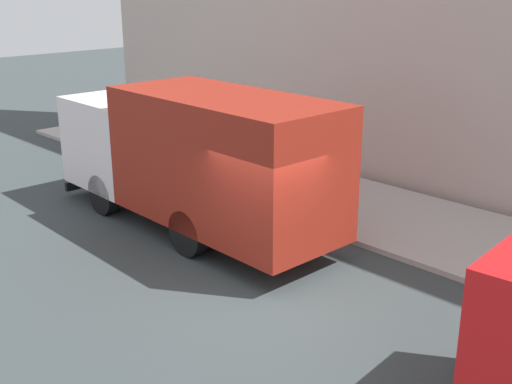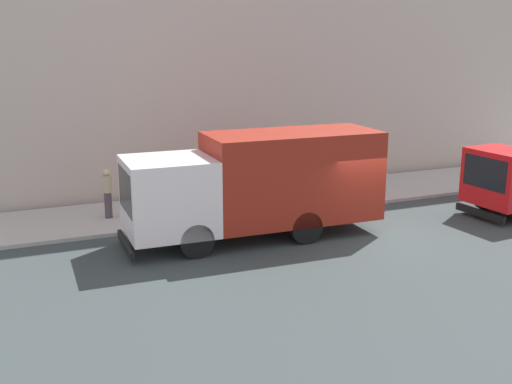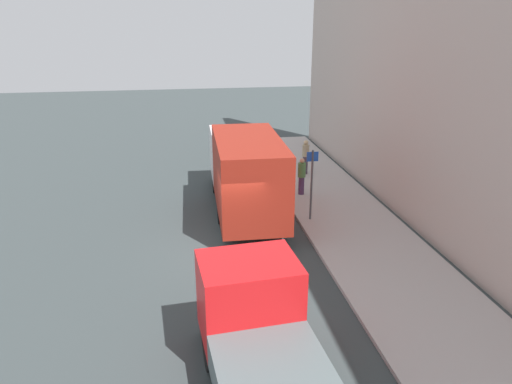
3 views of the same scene
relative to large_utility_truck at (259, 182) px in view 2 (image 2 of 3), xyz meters
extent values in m
plane|color=#353D3E|center=(-1.16, -3.25, -1.78)|extent=(80.00, 80.00, 0.00)
cube|color=#B3AAA6|center=(3.76, -3.25, -1.72)|extent=(3.85, 30.00, 0.12)
cube|color=#BEACA2|center=(6.19, -3.25, 4.50)|extent=(0.50, 30.00, 12.56)
cube|color=white|center=(0.07, 2.83, -0.17)|extent=(2.45, 2.58, 2.22)
cube|color=black|center=(0.10, 4.07, 0.10)|extent=(2.00, 0.11, 1.24)
cube|color=maroon|center=(-0.03, -1.11, 0.11)|extent=(2.52, 5.42, 2.77)
cube|color=black|center=(0.11, 4.15, -1.50)|extent=(2.29, 0.18, 0.24)
cylinder|color=black|center=(-0.98, 2.35, -1.28)|extent=(0.33, 1.02, 1.01)
cylinder|color=black|center=(1.10, 2.30, -1.28)|extent=(0.33, 1.02, 1.01)
cylinder|color=black|center=(-1.07, -1.09, -1.28)|extent=(0.33, 1.02, 1.01)
cylinder|color=black|center=(1.01, -1.14, -1.28)|extent=(0.33, 1.02, 1.01)
cube|color=red|center=(-1.16, -8.63, -0.36)|extent=(2.31, 1.88, 1.92)
cube|color=black|center=(-1.22, -7.79, -0.13)|extent=(1.83, 0.20, 1.07)
cube|color=black|center=(-1.23, -7.71, -1.53)|extent=(2.10, 0.28, 0.24)
cylinder|color=black|center=(-0.19, -8.90, -1.32)|extent=(0.37, 0.95, 0.93)
cylinder|color=#4B2F55|center=(2.66, 1.18, -1.26)|extent=(0.35, 0.35, 0.80)
cylinder|color=#4E8245|center=(2.66, 1.18, -0.54)|extent=(0.47, 0.47, 0.62)
sphere|color=tan|center=(2.66, 1.18, -0.13)|extent=(0.21, 0.21, 0.21)
cylinder|color=#453B48|center=(3.60, 4.04, -1.21)|extent=(0.33, 0.33, 0.89)
cylinder|color=tan|center=(3.60, 4.04, -0.48)|extent=(0.44, 0.44, 0.58)
sphere|color=#CDB183|center=(3.60, 4.04, -0.07)|extent=(0.23, 0.23, 0.23)
cone|color=orange|center=(2.35, 2.84, -1.31)|extent=(0.49, 0.49, 0.70)
cylinder|color=#4C5156|center=(2.30, -1.56, -0.29)|extent=(0.08, 0.08, 2.74)
cube|color=blue|center=(2.30, -1.54, 0.83)|extent=(0.44, 0.03, 0.36)
camera|label=1|loc=(-8.76, -10.97, 3.78)|focal=44.92mm
camera|label=2|loc=(-16.87, 7.20, 4.34)|focal=43.04mm
camera|label=3|loc=(-2.51, -17.71, 5.58)|focal=33.07mm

